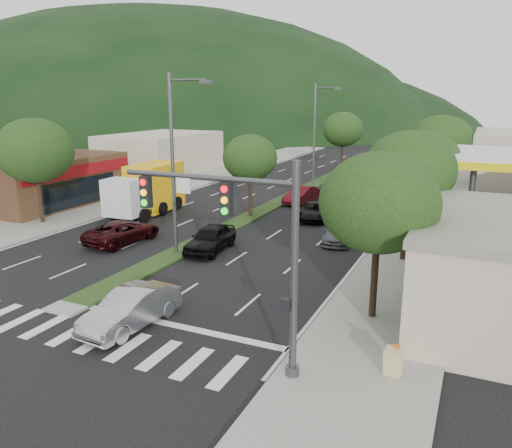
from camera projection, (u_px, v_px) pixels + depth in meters
The scene contains 28 objects.
ground at pixel (74, 306), 21.52m from camera, with size 160.00×160.00×0.00m, color black.
sidewalk_right at pixel (435, 212), 38.55m from camera, with size 5.00×90.00×0.15m, color gray.
sidewalk_left at pixel (160, 188), 48.76m from camera, with size 6.00×90.00×0.15m, color gray.
median at pixel (296, 193), 46.20m from camera, with size 1.60×56.00×0.12m, color #1A3613.
crosswalk at pixel (37, 324), 19.75m from camera, with size 19.00×2.20×0.01m, color silver.
traffic_signal at pixel (247, 234), 15.39m from camera, with size 6.12×0.40×7.00m.
shop_left at pixel (35, 180), 41.64m from camera, with size 10.15×12.00×4.00m.
bldg_left_far at pixel (161, 153), 58.55m from camera, with size 9.00×14.00×4.60m, color #B3AB8E.
hill_far at pixel (140, 127), 150.60m from camera, with size 176.00×132.00×82.00m, color black.
tree_r_a at pixel (379, 203), 19.04m from camera, with size 4.60×4.60×6.63m.
tree_r_b at pixel (409, 170), 26.05m from camera, with size 4.80×4.80×6.94m.
tree_r_c at pixel (426, 159), 33.18m from camera, with size 4.40×4.40×6.48m.
tree_r_d at pixel (440, 141), 41.89m from camera, with size 5.00×5.00×7.17m.
tree_r_e at pixel (448, 136), 50.78m from camera, with size 4.60×4.60×6.71m.
tree_med_near at pixel (250, 158), 36.30m from camera, with size 4.00×4.00×6.02m.
tree_med_far at pixel (343, 129), 59.09m from camera, with size 4.80×4.80×6.94m.
tree_l_a at pixel (35, 151), 34.06m from camera, with size 5.20×5.20×7.25m.
streetlight_near at pixel (176, 157), 27.11m from camera, with size 2.60×0.25×10.00m.
streetlight_mid at pixel (316, 130), 49.16m from camera, with size 2.60×0.25×10.00m.
sedan_silver at pixel (131, 309), 19.42m from camera, with size 1.58×4.53×1.49m, color #9EA0A5.
suv_maroon at pixel (123, 232), 30.69m from camera, with size 2.33×5.05×1.40m, color black.
car_queue_a at pixel (210, 238), 28.96m from camera, with size 1.81×4.50×1.53m, color black.
car_queue_b at pixel (339, 232), 30.89m from camera, with size 1.66×4.08×1.18m, color #4F5054.
car_queue_c at pixel (302, 195), 42.07m from camera, with size 1.51×4.33×1.43m, color #530D15.
car_queue_d at pixel (315, 211), 36.56m from camera, with size 2.08×4.52×1.26m, color black.
box_truck at pixel (149, 191), 38.29m from camera, with size 3.34×7.70×3.72m.
motorhome at pixel (396, 180), 41.68m from camera, with size 3.51×10.04×3.81m.
a_frame_sign at pixel (394, 360), 15.70m from camera, with size 0.59×0.66×1.23m.
Camera 1 is at (15.43, -14.93, 8.75)m, focal length 35.00 mm.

